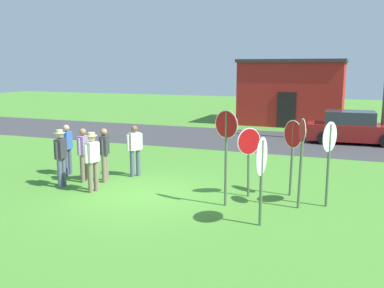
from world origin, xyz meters
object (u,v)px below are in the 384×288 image
object	(u,v)px
stop_sign_nearest	(226,141)
stop_sign_center_cluster	(292,144)
stop_sign_far_back	(329,149)
stop_sign_leaning_right	(301,149)
parked_car_on_street	(353,128)
stop_sign_rear_left	(249,150)
stop_sign_leaning_left	(261,166)
person_with_sunhat	(105,152)
person_in_blue	(66,146)
person_near_signs	(84,152)
person_holding_notes	(61,155)
person_in_teal	(92,158)
person_on_left	(135,148)

from	to	relation	value
stop_sign_nearest	stop_sign_center_cluster	size ratio (longest dim) A/B	1.17
stop_sign_center_cluster	stop_sign_far_back	world-z (taller)	stop_sign_far_back
stop_sign_center_cluster	stop_sign_leaning_right	distance (m)	1.12
parked_car_on_street	stop_sign_rear_left	world-z (taller)	stop_sign_rear_left
stop_sign_leaning_left	person_with_sunhat	xyz separation A→B (m)	(-5.36, 2.02, -0.45)
person_in_blue	stop_sign_nearest	bearing A→B (deg)	-11.79
person_with_sunhat	person_near_signs	size ratio (longest dim) A/B	1.00
stop_sign_far_back	person_with_sunhat	distance (m)	6.70
parked_car_on_street	stop_sign_nearest	xyz separation A→B (m)	(-2.97, -11.13, 1.01)
person_with_sunhat	person_holding_notes	size ratio (longest dim) A/B	0.97
person_near_signs	person_holding_notes	bearing A→B (deg)	-110.84
stop_sign_leaning_left	stop_sign_rear_left	distance (m)	2.25
person_near_signs	parked_car_on_street	bearing A→B (deg)	53.25
stop_sign_leaning_left	stop_sign_far_back	xyz separation A→B (m)	(1.31, 1.96, 0.12)
stop_sign_nearest	stop_sign_center_cluster	bearing A→B (deg)	46.47
stop_sign_leaning_left	stop_sign_leaning_right	size ratio (longest dim) A/B	0.88
stop_sign_leaning_right	person_near_signs	world-z (taller)	stop_sign_leaning_right
stop_sign_center_cluster	stop_sign_leaning_right	bearing A→B (deg)	-70.92
stop_sign_leaning_left	person_with_sunhat	world-z (taller)	stop_sign_leaning_left
person_holding_notes	person_near_signs	world-z (taller)	person_holding_notes
stop_sign_rear_left	person_near_signs	bearing A→B (deg)	-176.46
person_with_sunhat	person_holding_notes	world-z (taller)	person_holding_notes
stop_sign_far_back	person_in_blue	bearing A→B (deg)	177.62
person_in_teal	person_on_left	xyz separation A→B (m)	(0.28, 2.01, -0.03)
person_in_blue	person_with_sunhat	distance (m)	1.66
stop_sign_center_cluster	person_holding_notes	bearing A→B (deg)	-166.48
parked_car_on_street	stop_sign_rear_left	size ratio (longest dim) A/B	2.28
stop_sign_nearest	person_near_signs	bearing A→B (deg)	171.66
stop_sign_nearest	person_near_signs	distance (m)	4.93
stop_sign_center_cluster	person_in_teal	size ratio (longest dim) A/B	1.23
parked_car_on_street	person_in_blue	bearing A→B (deg)	-131.66
stop_sign_far_back	stop_sign_leaning_right	size ratio (longest dim) A/B	0.96
stop_sign_center_cluster	person_in_blue	world-z (taller)	stop_sign_center_cluster
stop_sign_rear_left	person_with_sunhat	bearing A→B (deg)	-178.97
person_in_blue	person_with_sunhat	size ratio (longest dim) A/B	1.00
person_holding_notes	person_on_left	distance (m)	2.40
stop_sign_leaning_left	stop_sign_center_cluster	distance (m)	2.63
stop_sign_leaning_right	person_in_teal	size ratio (longest dim) A/B	1.33
person_near_signs	person_in_teal	bearing A→B (deg)	-43.67
person_with_sunhat	person_in_teal	distance (m)	1.12
stop_sign_nearest	stop_sign_center_cluster	xyz separation A→B (m)	(1.46, 1.53, -0.24)
stop_sign_rear_left	stop_sign_far_back	size ratio (longest dim) A/B	0.87
stop_sign_nearest	person_near_signs	world-z (taller)	stop_sign_nearest
person_with_sunhat	parked_car_on_street	bearing A→B (deg)	54.82
person_holding_notes	person_near_signs	bearing A→B (deg)	69.16
stop_sign_nearest	stop_sign_far_back	xyz separation A→B (m)	(2.46, 0.88, -0.18)
person_in_blue	person_with_sunhat	xyz separation A→B (m)	(1.64, -0.28, -0.03)
stop_sign_nearest	person_with_sunhat	size ratio (longest dim) A/B	1.48
stop_sign_far_back	person_near_signs	bearing A→B (deg)	-178.66
stop_sign_nearest	person_in_teal	xyz separation A→B (m)	(-3.93, -0.14, -0.72)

